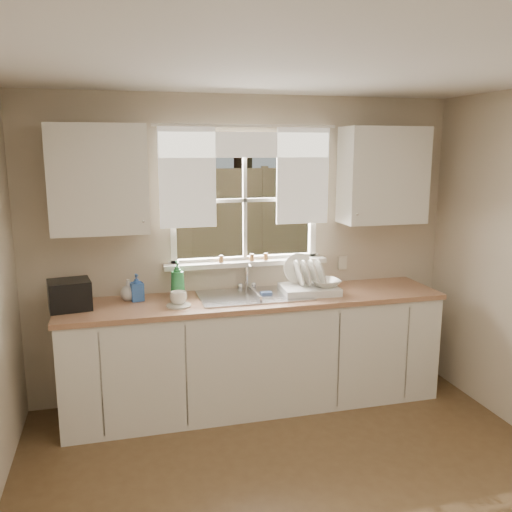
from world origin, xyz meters
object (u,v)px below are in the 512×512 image
object	(u,v)px
cup	(178,298)
black_appliance	(70,295)
soap_bottle_a	(178,280)
dish_rack	(309,284)

from	to	relation	value
cup	black_appliance	size ratio (longest dim) A/B	0.44
soap_bottle_a	black_appliance	distance (m)	0.81
dish_rack	soap_bottle_a	world-z (taller)	dish_rack
black_appliance	cup	bearing A→B (deg)	-15.66
black_appliance	dish_rack	bearing A→B (deg)	-9.74
soap_bottle_a	cup	world-z (taller)	soap_bottle_a
cup	dish_rack	bearing A→B (deg)	-14.36
dish_rack	black_appliance	xyz separation A→B (m)	(-1.86, 0.02, 0.04)
dish_rack	black_appliance	world-z (taller)	dish_rack
dish_rack	soap_bottle_a	xyz separation A→B (m)	(-1.06, 0.10, 0.08)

